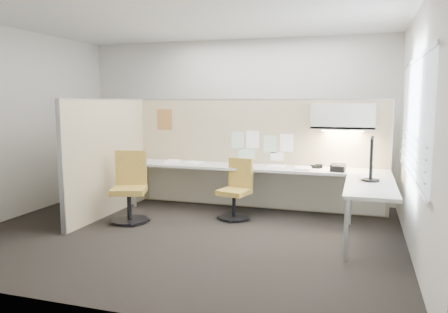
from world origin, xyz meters
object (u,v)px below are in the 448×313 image
(phone, at_px, (338,168))
(monitor, at_px, (371,156))
(chair_right, at_px, (236,191))
(chair_left, at_px, (130,189))
(desk, at_px, (273,177))

(phone, bearing_deg, monitor, -50.37)
(chair_right, bearing_deg, monitor, 2.93)
(monitor, xyz_separation_m, phone, (-0.44, 0.66, -0.27))
(monitor, bearing_deg, chair_left, 96.42)
(chair_left, height_order, phone, chair_left)
(desk, distance_m, phone, 0.95)
(chair_left, bearing_deg, desk, 5.20)
(chair_left, bearing_deg, phone, -1.75)
(chair_right, xyz_separation_m, monitor, (1.87, -0.36, 0.64))
(chair_left, distance_m, monitor, 3.36)
(desk, relative_size, phone, 17.71)
(desk, height_order, monitor, monitor)
(phone, bearing_deg, chair_right, -162.48)
(chair_right, height_order, monitor, monitor)
(desk, xyz_separation_m, chair_right, (-0.50, -0.27, -0.19))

